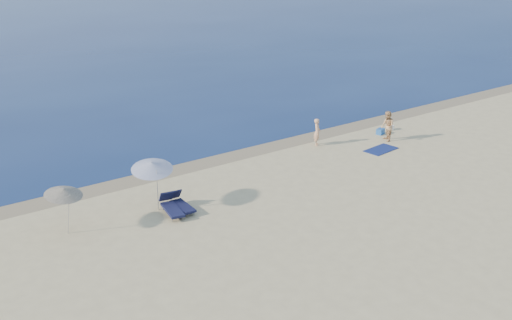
% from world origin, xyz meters
% --- Properties ---
extents(wet_sand_strip, '(240.00, 1.60, 0.00)m').
position_xyz_m(wet_sand_strip, '(0.00, 19.40, 0.00)').
color(wet_sand_strip, '#847254').
rests_on(wet_sand_strip, ground).
extents(person_left, '(0.65, 0.67, 1.55)m').
position_xyz_m(person_left, '(1.80, 18.08, 0.77)').
color(person_left, tan).
rests_on(person_left, ground).
extents(person_right, '(0.98, 1.06, 1.75)m').
position_xyz_m(person_right, '(5.52, 16.29, 0.87)').
color(person_right, tan).
rests_on(person_right, ground).
extents(beach_towel, '(2.02, 1.29, 0.03)m').
position_xyz_m(beach_towel, '(4.16, 15.40, 0.02)').
color(beach_towel, '#0F1A4E').
rests_on(beach_towel, ground).
extents(white_bag, '(0.36, 0.31, 0.29)m').
position_xyz_m(white_bag, '(7.22, 17.57, 0.14)').
color(white_bag, white).
rests_on(white_bag, ground).
extents(blue_cooler, '(0.56, 0.46, 0.34)m').
position_xyz_m(blue_cooler, '(6.14, 17.35, 0.17)').
color(blue_cooler, '#1F58AC').
rests_on(blue_cooler, ground).
extents(umbrella_near, '(2.39, 2.40, 2.39)m').
position_xyz_m(umbrella_near, '(-9.54, 15.85, 2.02)').
color(umbrella_near, silver).
rests_on(umbrella_near, ground).
extents(umbrella_far, '(2.04, 2.05, 2.08)m').
position_xyz_m(umbrella_far, '(-13.43, 15.94, 1.76)').
color(umbrella_far, silver).
rests_on(umbrella_far, ground).
extents(lounger_left, '(0.92, 1.91, 0.81)m').
position_xyz_m(lounger_left, '(-9.17, 14.97, 0.29)').
color(lounger_left, '#141737').
rests_on(lounger_left, ground).
extents(lounger_right, '(0.64, 1.73, 0.76)m').
position_xyz_m(lounger_right, '(-8.64, 15.03, 0.27)').
color(lounger_right, black).
rests_on(lounger_right, ground).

